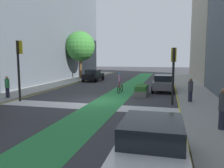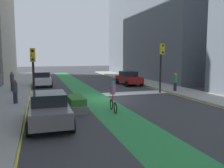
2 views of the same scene
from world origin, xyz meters
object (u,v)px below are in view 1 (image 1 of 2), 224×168
Objects in this scene: traffic_signal_near_right at (173,65)px; traffic_signal_near_left at (19,59)px; car_grey_right_far at (163,83)px; pedestrian_sidewalk_left_a at (7,87)px; car_white_right_near at (152,145)px; pedestrian_sidewalk_right_a at (190,90)px; median_planter at (142,91)px; car_black_left_far at (93,75)px; cyclist_in_lane at (120,82)px; street_tree_near at (80,46)px; pedestrian_sidewalk_right_b at (223,108)px.

traffic_signal_near_left is at bearing -171.97° from traffic_signal_near_right.
car_grey_right_far is 2.52× the size of pedestrian_sidewalk_left_a.
pedestrian_sidewalk_right_a is at bearing 79.40° from car_white_right_near.
pedestrian_sidewalk_left_a is (-12.26, -1.30, -1.73)m from traffic_signal_near_right.
median_planter is at bearing -122.77° from car_grey_right_far.
pedestrian_sidewalk_left_a reaches higher than pedestrian_sidewalk_right_a.
car_black_left_far is 10.64m from cyclist_in_lane.
traffic_signal_near_right is 2.32× the size of pedestrian_sidewalk_left_a.
cyclist_in_lane is 0.27× the size of street_tree_near.
traffic_signal_near_left is 10.03m from median_planter.
traffic_signal_near_right is 0.92× the size of car_white_right_near.
traffic_signal_near_left is 1.05× the size of car_grey_right_far.
traffic_signal_near_left is 1.77× the size of median_planter.
pedestrian_sidewalk_right_a is 13.59m from pedestrian_sidewalk_left_a.
pedestrian_sidewalk_left_a is at bearing -173.93° from traffic_signal_near_right.
traffic_signal_near_left is 2.70× the size of pedestrian_sidewalk_right_a.
median_planter is (10.42, -11.96, -4.44)m from street_tree_near.
street_tree_near reaches higher than median_planter.
traffic_signal_near_left is 2.39× the size of cyclist_in_lane.
pedestrian_sidewalk_left_a is at bearing -172.34° from pedestrian_sidewalk_right_a.
car_white_right_near is at bearing -74.32° from cyclist_in_lane.
cyclist_in_lane is at bearing 41.64° from traffic_signal_near_left.
traffic_signal_near_left reaches higher than car_black_left_far.
traffic_signal_near_left is (-10.92, -1.54, 0.37)m from traffic_signal_near_right.
pedestrian_sidewalk_right_b is at bearing -62.98° from median_planter.
pedestrian_sidewalk_right_a is 0.92× the size of pedestrian_sidewalk_right_b.
traffic_signal_near_right is 6.40m from cyclist_in_lane.
pedestrian_sidewalk_right_b reaches higher than car_grey_right_far.
car_white_right_near is at bearing -100.60° from pedestrian_sidewalk_right_a.
traffic_signal_near_left is 0.64× the size of street_tree_near.
median_planter is (9.75, 4.51, -0.60)m from pedestrian_sidewalk_left_a.
car_black_left_far reaches higher than median_planter.
traffic_signal_near_left is at bearing -138.36° from cyclist_in_lane.
traffic_signal_near_left is 1.05× the size of car_white_right_near.
traffic_signal_near_left is at bearing -83.16° from street_tree_near.
street_tree_near is at bearing 142.54° from car_black_left_far.
traffic_signal_near_right is at bearing -157.22° from pedestrian_sidewalk_right_a.
pedestrian_sidewalk_right_b is (12.89, -4.03, -2.03)m from traffic_signal_near_left.
street_tree_near is (-12.22, 24.91, 4.04)m from car_white_right_near.
pedestrian_sidewalk_right_b is at bearing -17.37° from traffic_signal_near_left.
traffic_signal_near_right reaches higher than car_grey_right_far.
car_white_right_near is (-0.71, -9.75, -1.93)m from traffic_signal_near_right.
traffic_signal_near_left is 1.05× the size of car_black_left_far.
car_white_right_near is at bearing -67.36° from car_black_left_far.
traffic_signal_near_left is 12.49m from pedestrian_sidewalk_right_a.
median_planter is (-4.48, 8.78, -0.66)m from pedestrian_sidewalk_right_b.
pedestrian_sidewalk_left_a reaches higher than car_black_left_far.
pedestrian_sidewalk_right_b is (6.56, -9.66, 0.09)m from cyclist_in_lane.
car_grey_right_far and car_white_right_near have the same top height.
traffic_signal_near_left is 13.66m from pedestrian_sidewalk_right_b.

